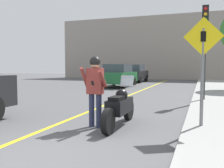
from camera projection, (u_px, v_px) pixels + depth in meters
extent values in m
plane|color=#4C4C4F|center=(15.00, 156.00, 4.29)|extent=(80.00, 80.00, 0.00)
cube|color=yellow|center=(107.00, 104.00, 10.12)|extent=(0.12, 36.00, 0.01)
cube|color=gray|center=(175.00, 47.00, 28.40)|extent=(28.00, 1.20, 7.33)
cylinder|color=black|center=(108.00, 121.00, 5.62)|extent=(0.14, 0.61, 0.61)
cylinder|color=black|center=(129.00, 109.00, 7.18)|extent=(0.14, 0.61, 0.61)
cube|color=black|center=(120.00, 106.00, 6.38)|extent=(0.40, 1.14, 0.36)
sphere|color=black|center=(122.00, 95.00, 6.51)|extent=(0.32, 0.32, 0.32)
cube|color=black|center=(116.00, 98.00, 6.12)|extent=(0.28, 0.48, 0.10)
cylinder|color=silver|center=(126.00, 85.00, 6.88)|extent=(0.62, 0.03, 0.03)
cube|color=silver|center=(127.00, 81.00, 6.94)|extent=(0.36, 0.12, 0.31)
cylinder|color=#282D4C|center=(92.00, 110.00, 6.36)|extent=(0.14, 0.14, 0.85)
cylinder|color=#282D4C|center=(99.00, 111.00, 6.29)|extent=(0.14, 0.14, 0.85)
cube|color=maroon|center=(95.00, 81.00, 6.27)|extent=(0.40, 0.22, 0.65)
cylinder|color=maroon|center=(84.00, 77.00, 6.26)|extent=(0.09, 0.39, 0.50)
cylinder|color=maroon|center=(102.00, 79.00, 6.07)|extent=(0.09, 0.45, 0.45)
sphere|color=tan|center=(95.00, 64.00, 6.24)|extent=(0.23, 0.23, 0.23)
sphere|color=black|center=(95.00, 62.00, 6.24)|extent=(0.28, 0.28, 0.28)
cube|color=black|center=(93.00, 83.00, 5.99)|extent=(0.06, 0.05, 0.11)
cylinder|color=slate|center=(202.00, 78.00, 5.91)|extent=(0.08, 0.08, 2.31)
cube|color=yellow|center=(203.00, 37.00, 5.82)|extent=(0.91, 0.02, 0.91)
cube|color=black|center=(203.00, 36.00, 5.81)|extent=(0.12, 0.01, 0.24)
cylinder|color=#2D2D30|center=(204.00, 53.00, 10.52)|extent=(0.12, 0.12, 3.94)
cube|color=black|center=(205.00, 15.00, 10.38)|extent=(0.26, 0.22, 0.76)
sphere|color=red|center=(206.00, 9.00, 10.25)|extent=(0.14, 0.14, 0.14)
sphere|color=gold|center=(205.00, 14.00, 10.27)|extent=(0.14, 0.14, 0.14)
sphere|color=green|center=(205.00, 19.00, 10.29)|extent=(0.14, 0.14, 0.14)
cylinder|color=black|center=(114.00, 81.00, 20.14)|extent=(0.22, 0.64, 0.64)
cylinder|color=black|center=(134.00, 82.00, 19.57)|extent=(0.22, 0.64, 0.64)
cylinder|color=black|center=(102.00, 83.00, 17.69)|extent=(0.22, 0.64, 0.64)
cylinder|color=black|center=(124.00, 84.00, 17.13)|extent=(0.22, 0.64, 0.64)
cube|color=#1E6033|center=(119.00, 77.00, 18.61)|extent=(1.80, 4.20, 0.76)
cube|color=#38424C|center=(118.00, 68.00, 18.40)|extent=(1.58, 2.18, 0.60)
cylinder|color=black|center=(130.00, 78.00, 25.44)|extent=(0.22, 0.64, 0.64)
cylinder|color=black|center=(146.00, 78.00, 24.87)|extent=(0.22, 0.64, 0.64)
cylinder|color=black|center=(122.00, 79.00, 22.99)|extent=(0.22, 0.64, 0.64)
cylinder|color=black|center=(140.00, 80.00, 22.43)|extent=(0.22, 0.64, 0.64)
cube|color=black|center=(135.00, 75.00, 23.91)|extent=(1.80, 4.20, 0.76)
cube|color=#38424C|center=(134.00, 68.00, 23.70)|extent=(1.58, 2.18, 0.60)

